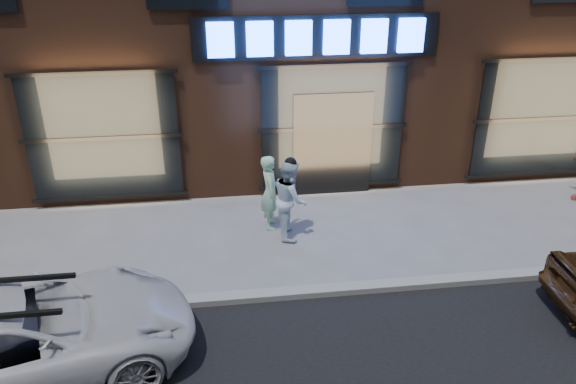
% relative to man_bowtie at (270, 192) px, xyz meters
% --- Properties ---
extents(ground, '(90.00, 90.00, 0.00)m').
position_rel_man_bowtie_xyz_m(ground, '(1.57, -2.48, -0.79)').
color(ground, slate).
rests_on(ground, ground).
extents(curb, '(60.00, 0.25, 0.12)m').
position_rel_man_bowtie_xyz_m(curb, '(1.57, -2.48, -0.73)').
color(curb, gray).
rests_on(curb, ground).
extents(man_bowtie, '(0.38, 0.58, 1.59)m').
position_rel_man_bowtie_xyz_m(man_bowtie, '(0.00, 0.00, 0.00)').
color(man_bowtie, '#AEE5BF').
rests_on(man_bowtie, ground).
extents(man_cap, '(0.62, 0.79, 1.63)m').
position_rel_man_bowtie_xyz_m(man_cap, '(0.37, -0.40, 0.02)').
color(man_cap, white).
rests_on(man_cap, ground).
extents(white_suv, '(5.22, 3.52, 1.33)m').
position_rel_man_bowtie_xyz_m(white_suv, '(-3.84, -3.87, -0.13)').
color(white_suv, silver).
rests_on(white_suv, ground).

